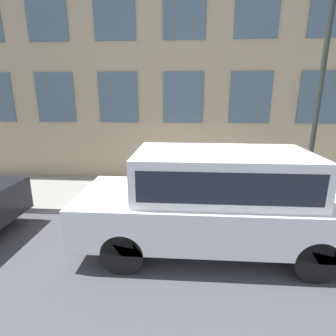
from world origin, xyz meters
name	(u,v)px	position (x,y,z in m)	size (l,w,h in m)	color
ground_plane	(180,218)	(0.00, 0.00, 0.00)	(80.00, 80.00, 0.00)	#47474C
sidewalk	(181,195)	(1.40, 0.00, 0.07)	(2.81, 60.00, 0.14)	gray
building_facade	(184,69)	(2.96, 0.00, 3.80)	(0.33, 40.00, 7.58)	tan
fire_hydrant	(176,190)	(0.65, 0.14, 0.50)	(0.27, 0.40, 0.70)	gray
person	(161,168)	(1.16, 0.60, 0.96)	(0.33, 0.22, 1.36)	navy
parked_truck_white_near	(217,195)	(-1.27, -0.72, 1.12)	(1.97, 5.15, 1.98)	black
street_lamp	(324,61)	(0.57, -3.20, 3.72)	(0.36, 0.36, 5.78)	#2D332D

